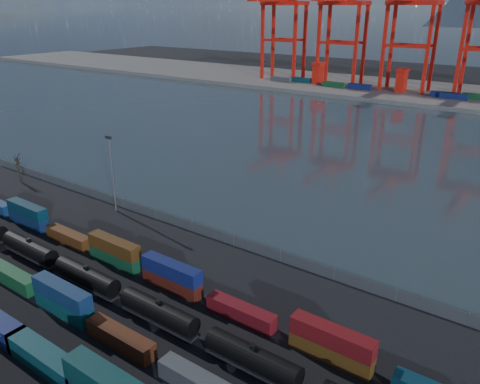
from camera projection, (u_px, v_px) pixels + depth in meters
The scene contains 12 objects.
ground at pixel (115, 324), 64.87m from camera, with size 700.00×700.00×0.00m, color black.
harbor_water at pixel (381, 149), 144.23m from camera, with size 700.00×700.00×0.00m, color #2B373E.
far_quay at pixel (459, 96), 223.22m from camera, with size 700.00×70.00×2.00m, color #514F4C.
container_row_mid at pixel (69, 307), 65.74m from camera, with size 140.25×2.23×4.75m.
container_row_north at pixel (212, 296), 67.92m from camera, with size 140.40×2.20×4.68m.
tanker_string at pixel (253, 358), 55.63m from camera, with size 137.05×2.80×4.01m.
waterfront_fence at pixel (234, 241), 85.66m from camera, with size 160.12×0.12×2.20m.
bare_tree at pixel (19, 168), 115.77m from camera, with size 1.92×1.86×7.47m.
yard_light_mast at pixel (112, 170), 97.29m from camera, with size 1.60×0.40×16.60m.
gantry_cranes at pixel (452, 14), 208.69m from camera, with size 198.63×45.37×61.44m.
quay_containers at pixel (427, 93), 217.32m from camera, with size 172.58×10.99×2.60m.
straddle_carriers at pixel (451, 84), 214.49m from camera, with size 140.00×7.00×11.10m.
Camera 1 is at (45.29, -33.37, 41.03)m, focal length 35.00 mm.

